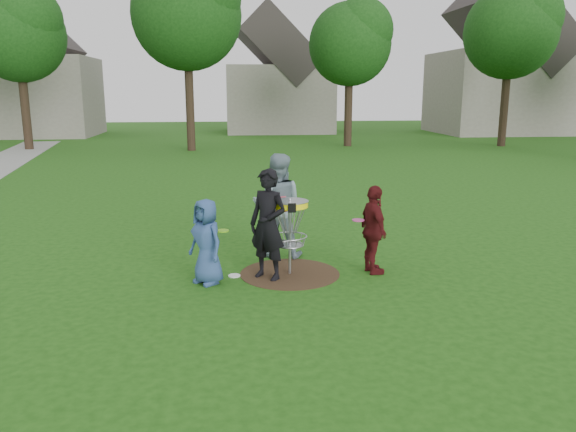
{
  "coord_description": "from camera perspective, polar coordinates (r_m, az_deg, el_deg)",
  "views": [
    {
      "loc": [
        -1.08,
        -9.59,
        3.24
      ],
      "look_at": [
        0.0,
        0.3,
        1.0
      ],
      "focal_mm": 35.0,
      "sensor_mm": 36.0,
      "label": 1
    }
  ],
  "objects": [
    {
      "name": "disc_golf_basket",
      "position": [
        9.9,
        0.19,
        -0.27
      ],
      "size": [
        0.66,
        0.67,
        1.38
      ],
      "color": "#9EA0A5",
      "rests_on": "ground"
    },
    {
      "name": "player_maroon",
      "position": [
        10.11,
        8.69,
        -1.41
      ],
      "size": [
        0.52,
        0.99,
        1.6
      ],
      "primitive_type": "imported",
      "rotation": [
        0.0,
        0.0,
        1.72
      ],
      "color": "#501214",
      "rests_on": "ground"
    },
    {
      "name": "ground",
      "position": [
        10.18,
        0.18,
        -5.87
      ],
      "size": [
        100.0,
        100.0,
        0.0
      ],
      "primitive_type": "plane",
      "color": "#19470F",
      "rests_on": "ground"
    },
    {
      "name": "player_blue",
      "position": [
        9.6,
        -8.28,
        -2.58
      ],
      "size": [
        0.82,
        0.85,
        1.47
      ],
      "primitive_type": "imported",
      "rotation": [
        0.0,
        0.0,
        -0.85
      ],
      "color": "navy",
      "rests_on": "ground"
    },
    {
      "name": "house_row",
      "position": [
        43.06,
        1.65,
        13.9
      ],
      "size": [
        44.5,
        10.65,
        11.62
      ],
      "color": "gray",
      "rests_on": "ground"
    },
    {
      "name": "held_discs",
      "position": [
        9.98,
        -0.18,
        0.21
      ],
      "size": [
        2.62,
        1.34,
        0.38
      ],
      "color": "#76CB16",
      "rests_on": "ground"
    },
    {
      "name": "player_grey",
      "position": [
        10.98,
        -1.07,
        1.06
      ],
      "size": [
        1.12,
        0.94,
        2.05
      ],
      "primitive_type": "imported",
      "rotation": [
        0.0,
        0.0,
        2.97
      ],
      "color": "gray",
      "rests_on": "ground"
    },
    {
      "name": "tree_row",
      "position": [
        30.44,
        -3.5,
        18.28
      ],
      "size": [
        51.2,
        17.42,
        9.9
      ],
      "color": "#38281C",
      "rests_on": "ground"
    },
    {
      "name": "disc_on_grass",
      "position": [
        10.09,
        -5.48,
        -6.05
      ],
      "size": [
        0.22,
        0.22,
        0.02
      ],
      "primitive_type": "cylinder",
      "color": "white",
      "rests_on": "ground"
    },
    {
      "name": "player_black",
      "position": [
        9.68,
        -2.05,
        -0.88
      ],
      "size": [
        0.84,
        0.8,
        1.94
      ],
      "primitive_type": "imported",
      "rotation": [
        0.0,
        0.0,
        -0.67
      ],
      "color": "black",
      "rests_on": "ground"
    },
    {
      "name": "dirt_patch",
      "position": [
        10.18,
        0.18,
        -5.85
      ],
      "size": [
        1.8,
        1.8,
        0.01
      ],
      "primitive_type": "cylinder",
      "color": "#47331E",
      "rests_on": "ground"
    }
  ]
}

